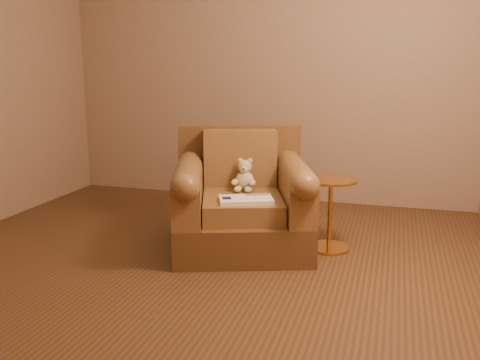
# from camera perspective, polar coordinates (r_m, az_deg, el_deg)

# --- Properties ---
(floor) EXTENTS (4.00, 4.00, 0.00)m
(floor) POSITION_cam_1_polar(r_m,az_deg,el_deg) (3.59, -5.07, -9.42)
(floor) COLOR #4F331B
(floor) RESTS_ON ground
(armchair) EXTENTS (1.19, 1.16, 0.85)m
(armchair) POSITION_cam_1_polar(r_m,az_deg,el_deg) (3.90, 0.17, -2.48)
(armchair) COLOR brown
(armchair) RESTS_ON floor
(teddy_bear) EXTENTS (0.18, 0.20, 0.24)m
(teddy_bear) POSITION_cam_1_polar(r_m,az_deg,el_deg) (3.94, 0.47, 0.20)
(teddy_bear) COLOR #C1AF87
(teddy_bear) RESTS_ON armchair
(guidebook) EXTENTS (0.42, 0.34, 0.03)m
(guidebook) POSITION_cam_1_polar(r_m,az_deg,el_deg) (3.63, 0.64, -2.11)
(guidebook) COLOR beige
(guidebook) RESTS_ON armchair
(side_table) EXTENTS (0.38, 0.38, 0.53)m
(side_table) POSITION_cam_1_polar(r_m,az_deg,el_deg) (3.90, 9.57, -3.36)
(side_table) COLOR gold
(side_table) RESTS_ON floor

